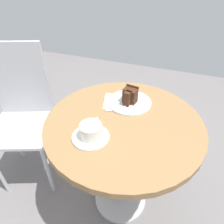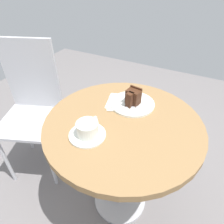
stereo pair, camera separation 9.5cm
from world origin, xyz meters
name	(u,v)px [view 2 (the right image)]	position (x,y,z in m)	size (l,w,h in m)	color
ground_plane	(120,200)	(0.00, 0.00, -0.01)	(4.40, 4.40, 0.01)	slate
cafe_table	(123,139)	(0.00, 0.00, 0.59)	(0.77, 0.77, 0.71)	olive
saucer	(87,135)	(-0.16, 0.10, 0.71)	(0.16, 0.16, 0.01)	silver
coffee_cup	(88,128)	(-0.16, 0.10, 0.75)	(0.13, 0.10, 0.07)	silver
teaspoon	(95,140)	(-0.18, 0.05, 0.72)	(0.09, 0.02, 0.00)	#B7B7BC
cake_plate	(132,104)	(0.15, 0.02, 0.72)	(0.24, 0.24, 0.01)	silver
cake_slice	(133,97)	(0.14, 0.01, 0.76)	(0.09, 0.08, 0.09)	#422619
fork	(127,107)	(0.10, 0.03, 0.72)	(0.10, 0.14, 0.00)	#B7B7BC
napkin	(121,103)	(0.14, 0.08, 0.71)	(0.20, 0.19, 0.00)	silver
cafe_chair	(32,101)	(0.07, 0.72, 0.56)	(0.49, 0.49, 0.96)	#BCBCC1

